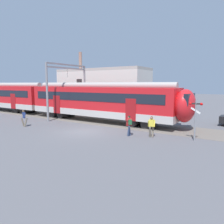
{
  "coord_description": "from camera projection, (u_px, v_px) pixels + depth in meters",
  "views": [
    {
      "loc": [
        12.26,
        -14.36,
        4.19
      ],
      "look_at": [
        1.45,
        2.34,
        1.6
      ],
      "focal_mm": 35.0,
      "sensor_mm": 36.0,
      "label": 1
    }
  ],
  "objects": [
    {
      "name": "crossing_signal",
      "position": [
        195.0,
        114.0,
        15.81
      ],
      "size": [
        0.96,
        0.22,
        3.0
      ],
      "color": "gray",
      "rests_on": "ground"
    },
    {
      "name": "pedestrian_yellow",
      "position": [
        152.0,
        125.0,
        17.09
      ],
      "size": [
        0.53,
        0.7,
        1.67
      ],
      "color": "#6B6051",
      "rests_on": "ground"
    },
    {
      "name": "track_bed",
      "position": [
        35.0,
        114.0,
        30.58
      ],
      "size": [
        80.0,
        4.4,
        0.01
      ],
      "primitive_type": "cube",
      "color": "#605951",
      "rests_on": "ground"
    },
    {
      "name": "pedestrian_navy",
      "position": [
        24.0,
        117.0,
        21.35
      ],
      "size": [
        0.67,
        0.49,
        1.67
      ],
      "color": "#6B6051",
      "rests_on": "ground"
    },
    {
      "name": "catenary_gantry",
      "position": [
        68.0,
        83.0,
        26.56
      ],
      "size": [
        0.24,
        6.64,
        6.53
      ],
      "color": "gray",
      "rests_on": "ground"
    },
    {
      "name": "ground_plane",
      "position": [
        84.0,
        132.0,
        19.1
      ],
      "size": [
        160.0,
        160.0,
        0.0
      ],
      "primitive_type": "plane",
      "color": "#515156"
    },
    {
      "name": "commuter_train",
      "position": [
        6.0,
        96.0,
        33.95
      ],
      "size": [
        56.65,
        3.07,
        4.73
      ],
      "color": "#B7B2AD",
      "rests_on": "ground"
    },
    {
      "name": "background_building",
      "position": [
        102.0,
        90.0,
        33.3
      ],
      "size": [
        14.27,
        5.0,
        9.2
      ],
      "color": "beige",
      "rests_on": "ground"
    },
    {
      "name": "pedestrian_red",
      "position": [
        129.0,
        124.0,
        17.48
      ],
      "size": [
        0.53,
        0.67,
        1.67
      ],
      "color": "navy",
      "rests_on": "ground"
    }
  ]
}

